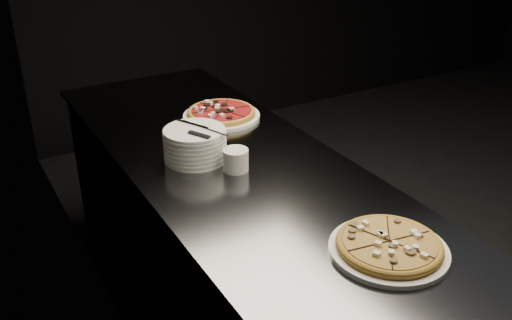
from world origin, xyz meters
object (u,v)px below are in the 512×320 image
pizza_tomato (221,113)px  pizza_mushroom (389,246)px  plate_stack (195,144)px  cutlery (199,130)px  counter (252,282)px  ramekin (236,159)px

pizza_tomato → pizza_mushroom: bearing=-92.5°
plate_stack → cutlery: bearing=-62.4°
plate_stack → cutlery: 0.06m
counter → pizza_mushroom: size_ratio=7.41×
counter → ramekin: 0.51m
plate_stack → pizza_tomato: bearing=49.7°
counter → cutlery: cutlery is taller
counter → cutlery: 0.62m
plate_stack → ramekin: plate_stack is taller
pizza_mushroom → counter: bearing=99.8°
pizza_mushroom → plate_stack: bearing=105.0°
pizza_mushroom → plate_stack: size_ratio=1.48×
counter → cutlery: (-0.10, 0.20, 0.58)m
pizza_tomato → plate_stack: 0.41m
counter → cutlery: bearing=117.8°
counter → plate_stack: plate_stack is taller
cutlery → counter: bearing=-88.8°
ramekin → pizza_mushroom: bearing=-78.7°
pizza_mushroom → pizza_tomato: (0.05, 1.10, 0.00)m
pizza_mushroom → pizza_tomato: 1.10m
pizza_tomato → plate_stack: bearing=-130.3°
counter → plate_stack: bearing=117.7°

